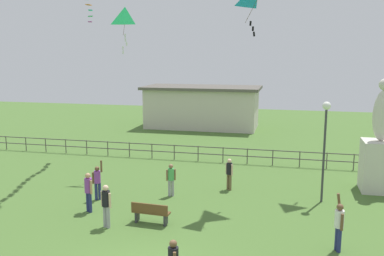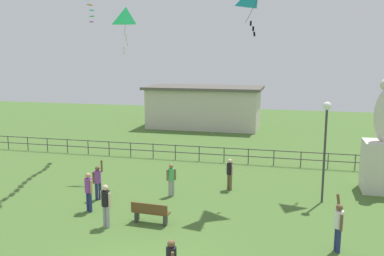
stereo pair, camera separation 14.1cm
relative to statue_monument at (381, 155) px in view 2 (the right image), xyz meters
name	(u,v)px [view 2 (the right image)]	position (x,y,z in m)	size (l,w,h in m)	color
statue_monument	(381,155)	(0.00, 0.00, 0.00)	(1.60, 1.60, 5.41)	beige
lamppost	(326,130)	(-2.72, -2.24, 1.46)	(0.36, 0.36, 4.51)	#38383D
park_bench	(150,212)	(-9.37, -6.35, -1.35)	(1.52, 0.50, 0.85)	brown
person_1	(106,203)	(-10.88, -7.07, -0.85)	(0.48, 0.31, 1.68)	#99999E
person_2	(89,189)	(-12.28, -5.76, -0.84)	(0.45, 0.31, 1.68)	navy
person_3	(339,224)	(-2.51, -7.08, -0.83)	(0.31, 0.52, 1.95)	navy
person_4	(230,172)	(-7.00, -1.53, -0.92)	(0.39, 0.32, 1.56)	brown
person_6	(98,180)	(-12.59, -4.30, -0.89)	(0.48, 0.29, 1.83)	navy
person_7	(171,178)	(-9.50, -3.06, -0.93)	(0.42, 0.28, 1.53)	#99999E
kite_5	(126,19)	(-13.10, 0.74, 6.58)	(1.03, 0.89, 2.45)	#1EB759
waterfront_railing	(214,152)	(-8.72, 3.57, -1.19)	(36.01, 0.06, 0.95)	#4C4742
pavilion_building	(204,107)	(-11.97, 15.57, 0.06)	(10.31, 5.04, 3.70)	beige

